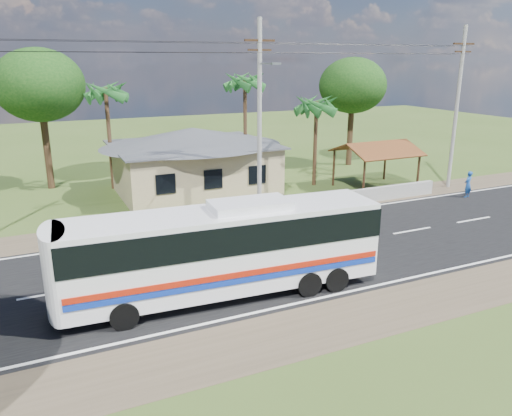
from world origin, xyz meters
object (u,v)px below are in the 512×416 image
Objects in this scene: coach_bus at (225,244)px; waiting_shed at (377,150)px; person at (468,184)px; motorcycle at (276,203)px.

waiting_shed is at bearing 39.54° from coach_bus.
coach_bus is 6.87× the size of person.
motorcycle is at bearing 57.26° from coach_bus.
person is (3.97, -4.69, -1.84)m from waiting_shed.
waiting_shed is 2.85× the size of motorcycle.
motorcycle is 1.03× the size of person.
coach_bus is at bearing -144.12° from waiting_shed.
coach_bus is at bearing 153.93° from motorcycle.
coach_bus reaches higher than waiting_shed.
waiting_shed is at bearing -68.20° from person.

